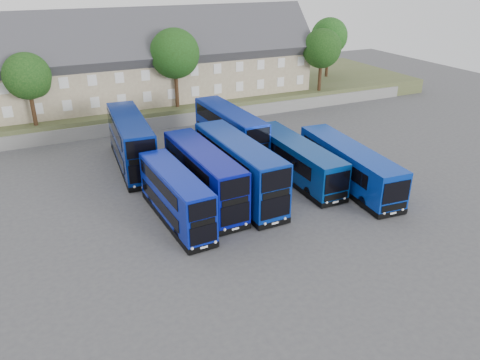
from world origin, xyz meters
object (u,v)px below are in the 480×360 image
Objects in this scene: coach_east_a at (296,160)px; tree_mid at (176,55)px; tree_far at (329,38)px; tree_east at (322,50)px; dd_front_mid at (204,177)px; tree_west at (29,78)px; dd_front_left at (176,197)px.

tree_mid reaches higher than coach_east_a.
tree_mid is 1.06× the size of tree_far.
tree_east is 9.23m from tree_far.
dd_front_mid is 1.49× the size of tree_west.
dd_front_mid is 0.91× the size of coach_east_a.
tree_east is (27.84, 22.75, 5.45)m from dd_front_left.
tree_mid reaches higher than dd_front_left.
tree_far is at bearing 38.04° from dd_front_left.
tree_west is 0.88× the size of tree_far.
tree_west reaches higher than dd_front_left.
tree_mid is 20.02m from tree_east.
coach_east_a is 28.85m from tree_west.
coach_east_a is 1.64× the size of tree_west.
dd_front_mid is 32.82m from tree_east.
dd_front_left is 12.54m from coach_east_a.
dd_front_left is at bearing -138.68° from tree_far.
tree_east is 0.94× the size of tree_far.
dd_front_mid is 1.24× the size of tree_mid.
dd_front_mid is 9.27m from coach_east_a.
dd_front_mid is 1.39× the size of tree_east.
tree_west is at bearing 116.00° from dd_front_mid.
dd_front_left is 1.10× the size of tree_mid.
dd_front_mid is at bearing -140.13° from tree_east.
dd_front_left is 0.89× the size of dd_front_mid.
tree_far is (33.84, 29.75, 5.79)m from dd_front_left.
dd_front_left is 3.58m from dd_front_mid.
coach_east_a is at bearing 4.15° from dd_front_mid.
dd_front_left is at bearing -166.03° from coach_east_a.
tree_far reaches higher than coach_east_a.
tree_far is at bearing 49.40° from tree_east.
tree_mid is (16.00, 0.50, 1.02)m from tree_west.
tree_west is at bearing -170.54° from tree_far.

